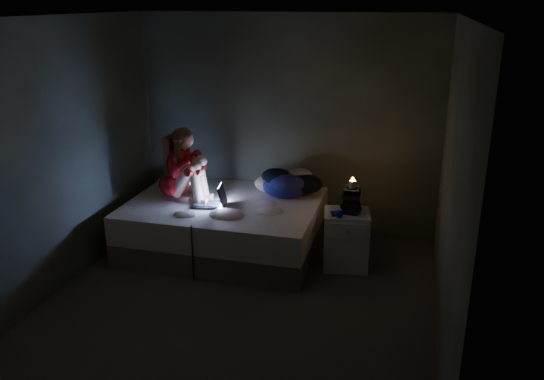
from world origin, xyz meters
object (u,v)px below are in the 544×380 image
(phone, at_px, (334,213))
(laptop, at_px, (208,195))
(candle, at_px, (353,183))
(bed, at_px, (225,225))
(woman, at_px, (173,163))
(nightstand, at_px, (346,240))

(phone, bearing_deg, laptop, 173.92)
(laptop, bearing_deg, phone, -8.66)
(candle, bearing_deg, phone, -153.09)
(laptop, relative_size, phone, 2.59)
(bed, bearing_deg, woman, -175.03)
(candle, bearing_deg, woman, 179.34)
(nightstand, height_order, phone, phone)
(bed, relative_size, woman, 2.49)
(woman, bearing_deg, candle, 0.22)
(woman, height_order, phone, woman)
(candle, height_order, phone, candle)
(bed, bearing_deg, nightstand, -3.80)
(nightstand, relative_size, phone, 4.44)
(woman, relative_size, candle, 10.54)
(bed, xyz_separation_m, candle, (1.43, -0.07, 0.66))
(laptop, relative_size, candle, 4.54)
(nightstand, relative_size, candle, 7.76)
(bed, distance_m, candle, 1.58)
(bed, distance_m, woman, 0.92)
(bed, distance_m, laptop, 0.47)
(candle, relative_size, phone, 0.57)
(laptop, bearing_deg, woman, 155.50)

